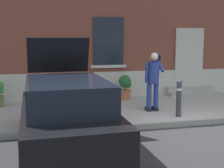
# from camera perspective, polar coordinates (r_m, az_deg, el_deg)

# --- Properties ---
(ground_plane) EXTENTS (80.00, 80.00, 0.00)m
(ground_plane) POSITION_cam_1_polar(r_m,az_deg,el_deg) (7.64, 15.41, -9.47)
(ground_plane) COLOR #232326
(sidewalk) EXTENTS (24.00, 3.60, 0.15)m
(sidewalk) POSITION_cam_1_polar(r_m,az_deg,el_deg) (10.05, 7.55, -4.47)
(sidewalk) COLOR #99968E
(sidewalk) RESTS_ON ground
(curb_edge) EXTENTS (24.00, 0.12, 0.15)m
(curb_edge) POSITION_cam_1_polar(r_m,az_deg,el_deg) (8.41, 12.26, -7.16)
(curb_edge) COLOR gray
(curb_edge) RESTS_ON ground
(building_facade) EXTENTS (24.00, 1.52, 7.50)m
(building_facade) POSITION_cam_1_polar(r_m,az_deg,el_deg) (12.23, 3.47, 15.09)
(building_facade) COLOR brown
(building_facade) RESTS_ON ground
(entrance_stoop) EXTENTS (1.90, 0.64, 0.32)m
(entrance_stoop) POSITION_cam_1_polar(r_m,az_deg,el_deg) (12.28, 14.30, -1.31)
(entrance_stoop) COLOR #9E998E
(entrance_stoop) RESTS_ON sidewalk
(hatchback_car_black) EXTENTS (1.83, 4.09, 2.34)m
(hatchback_car_black) POSITION_cam_1_polar(r_m,az_deg,el_deg) (6.39, -8.42, -5.31)
(hatchback_car_black) COLOR black
(hatchback_car_black) RESTS_ON ground
(bollard_near_person) EXTENTS (0.15, 0.15, 1.04)m
(bollard_near_person) POSITION_cam_1_polar(r_m,az_deg,el_deg) (8.70, 12.23, -2.32)
(bollard_near_person) COLOR #333338
(bollard_near_person) RESTS_ON sidewalk
(person_on_phone) EXTENTS (0.51, 0.48, 1.75)m
(person_on_phone) POSITION_cam_1_polar(r_m,az_deg,el_deg) (9.18, 7.61, 1.12)
(person_on_phone) COLOR navy
(person_on_phone) RESTS_ON sidewalk
(planter_cream) EXTENTS (0.44, 0.44, 0.86)m
(planter_cream) POSITION_cam_1_polar(r_m,az_deg,el_deg) (10.46, -8.68, -1.03)
(planter_cream) COLOR beige
(planter_cream) RESTS_ON sidewalk
(planter_terracotta) EXTENTS (0.44, 0.44, 0.86)m
(planter_terracotta) POSITION_cam_1_polar(r_m,az_deg,el_deg) (10.97, 2.45, -0.49)
(planter_terracotta) COLOR #B25B38
(planter_terracotta) RESTS_ON sidewalk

